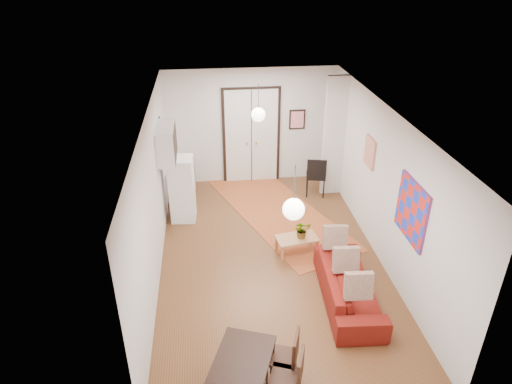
{
  "coord_description": "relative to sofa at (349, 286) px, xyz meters",
  "views": [
    {
      "loc": [
        -1.1,
        -7.19,
        5.31
      ],
      "look_at": [
        -0.23,
        0.42,
        1.25
      ],
      "focal_mm": 32.0,
      "sensor_mm": 36.0,
      "label": 1
    }
  ],
  "objects": [
    {
      "name": "fridge",
      "position": [
        -2.84,
        3.05,
        0.42
      ],
      "size": [
        0.56,
        0.56,
        1.47
      ],
      "primitive_type": "cube",
      "rotation": [
        0.0,
        0.0,
        -0.07
      ],
      "color": "white",
      "rests_on": "floor"
    },
    {
      "name": "pendant_front",
      "position": [
        -1.14,
        -0.64,
        1.94
      ],
      "size": [
        0.3,
        0.3,
        0.8
      ],
      "color": "white",
      "rests_on": "ceiling"
    },
    {
      "name": "floor",
      "position": [
        -1.14,
        1.36,
        -0.31
      ],
      "size": [
        7.0,
        7.0,
        0.0
      ],
      "primitive_type": "plane",
      "color": "brown",
      "rests_on": "ground"
    },
    {
      "name": "painting_popart",
      "position": [
        0.93,
        0.11,
        1.34
      ],
      "size": [
        0.05,
        1.0,
        1.0
      ],
      "primitive_type": "cube",
      "color": "red",
      "rests_on": "wall_right"
    },
    {
      "name": "wall_front",
      "position": [
        -1.14,
        -2.14,
        1.14
      ],
      "size": [
        4.2,
        0.02,
        2.9
      ],
      "primitive_type": "cube",
      "color": "silver",
      "rests_on": "floor"
    },
    {
      "name": "black_side_chair",
      "position": [
        0.32,
        3.96,
        0.28
      ],
      "size": [
        0.54,
        0.55,
        1.0
      ],
      "rotation": [
        0.0,
        0.0,
        2.93
      ],
      "color": "black",
      "rests_on": "floor"
    },
    {
      "name": "painting_abstract",
      "position": [
        0.93,
        2.16,
        1.49
      ],
      "size": [
        0.05,
        0.5,
        0.6
      ],
      "primitive_type": "cube",
      "color": "#F0E2C8",
      "rests_on": "wall_right"
    },
    {
      "name": "sofa",
      "position": [
        0.0,
        0.0,
        0.0
      ],
      "size": [
        2.17,
        0.97,
        0.62
      ],
      "primitive_type": "imported",
      "rotation": [
        0.0,
        0.0,
        1.51
      ],
      "color": "maroon",
      "rests_on": "floor"
    },
    {
      "name": "double_doors",
      "position": [
        -1.14,
        4.81,
        0.89
      ],
      "size": [
        1.44,
        0.06,
        2.5
      ],
      "primitive_type": "cube",
      "color": "white",
      "rests_on": "wall_back"
    },
    {
      "name": "wall_cabinet",
      "position": [
        -3.06,
        2.86,
        1.59
      ],
      "size": [
        0.35,
        1.0,
        0.7
      ],
      "primitive_type": "cube",
      "color": "white",
      "rests_on": "wall_left"
    },
    {
      "name": "dining_chair_near",
      "position": [
        -1.39,
        -1.38,
        0.17
      ],
      "size": [
        0.51,
        0.62,
        0.85
      ],
      "rotation": [
        0.0,
        0.0,
        -1.92
      ],
      "color": "#3C1E13",
      "rests_on": "floor"
    },
    {
      "name": "ceiling",
      "position": [
        -1.14,
        1.36,
        2.59
      ],
      "size": [
        4.2,
        7.0,
        0.02
      ],
      "primitive_type": "cube",
      "color": "white",
      "rests_on": "wall_back"
    },
    {
      "name": "pendant_back",
      "position": [
        -1.14,
        3.36,
        1.94
      ],
      "size": [
        0.3,
        0.3,
        0.8
      ],
      "color": "white",
      "rests_on": "ceiling"
    },
    {
      "name": "dining_table",
      "position": [
        -1.99,
        -1.79,
        0.29
      ],
      "size": [
        1.08,
        1.4,
        0.68
      ],
      "rotation": [
        0.0,
        0.0,
        -0.35
      ],
      "color": "black",
      "rests_on": "floor"
    },
    {
      "name": "soap_bottle",
      "position": [
        -2.89,
        4.27,
        0.58
      ],
      "size": [
        0.09,
        0.09,
        0.17
      ],
      "primitive_type": "imported",
      "rotation": [
        0.0,
        0.0,
        -0.2
      ],
      "color": "#538CB4",
      "rests_on": "kitchen_counter"
    },
    {
      "name": "potted_plant",
      "position": [
        -0.51,
        1.47,
        0.22
      ],
      "size": [
        0.32,
        0.35,
        0.35
      ],
      "primitive_type": "imported",
      "rotation": [
        0.0,
        0.0,
        0.17
      ],
      "color": "#3E692F",
      "rests_on": "coffee_table"
    },
    {
      "name": "stub_partition",
      "position": [
        0.71,
        3.91,
        1.14
      ],
      "size": [
        0.5,
        0.1,
        2.9
      ],
      "primitive_type": "cube",
      "color": "silver",
      "rests_on": "floor"
    },
    {
      "name": "poster_back",
      "position": [
        0.01,
        4.83,
        1.29
      ],
      "size": [
        0.4,
        0.03,
        0.5
      ],
      "primitive_type": "cube",
      "color": "red",
      "rests_on": "wall_back"
    },
    {
      "name": "wall_right",
      "position": [
        0.96,
        1.36,
        1.14
      ],
      "size": [
        0.02,
        7.0,
        2.9
      ],
      "primitive_type": "cube",
      "color": "silver",
      "rests_on": "floor"
    },
    {
      "name": "wall_left",
      "position": [
        -3.24,
        1.36,
        1.14
      ],
      "size": [
        0.02,
        7.0,
        2.9
      ],
      "primitive_type": "cube",
      "color": "silver",
      "rests_on": "floor"
    },
    {
      "name": "bowl",
      "position": [
        -2.89,
        3.72,
        0.52
      ],
      "size": [
        0.22,
        0.22,
        0.05
      ],
      "primitive_type": "imported",
      "rotation": [
        0.0,
        0.0,
        -0.2
      ],
      "color": "silver",
      "rests_on": "kitchen_counter"
    },
    {
      "name": "kilim_rug",
      "position": [
        -0.72,
        3.09,
        -0.3
      ],
      "size": [
        3.15,
        4.7,
        0.01
      ],
      "primitive_type": "cube",
      "rotation": [
        0.0,
        0.0,
        0.37
      ],
      "color": "#B65A2D",
      "rests_on": "floor"
    },
    {
      "name": "wall_back",
      "position": [
        -1.14,
        4.86,
        1.14
      ],
      "size": [
        4.2,
        0.02,
        2.9
      ],
      "primitive_type": "cube",
      "color": "silver",
      "rests_on": "floor"
    },
    {
      "name": "dining_chair_far",
      "position": [
        -1.39,
        -1.71,
        0.17
      ],
      "size": [
        0.51,
        0.62,
        0.85
      ],
      "rotation": [
        0.0,
        0.0,
        -1.92
      ],
      "color": "#3C1E13",
      "rests_on": "floor"
    },
    {
      "name": "print_left",
      "position": [
        -3.21,
        3.36,
        1.64
      ],
      "size": [
        0.03,
        0.44,
        0.54
      ],
      "primitive_type": "cube",
      "color": "olive",
      "rests_on": "wall_left"
    },
    {
      "name": "kitchen_counter",
      "position": [
        -2.89,
        4.02,
        0.2
      ],
      "size": [
        0.67,
        1.12,
        0.81
      ],
      "rotation": [
        0.0,
        0.0,
        -0.14
      ],
      "color": "silver",
      "rests_on": "floor"
    },
    {
      "name": "coffee_table",
      "position": [
        -0.61,
        1.47,
        -0.0
      ],
      "size": [
        0.86,
        0.57,
        0.35
      ],
      "rotation": [
        0.0,
        0.0,
        0.17
      ],
      "color": "tan",
      "rests_on": "floor"
    }
  ]
}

